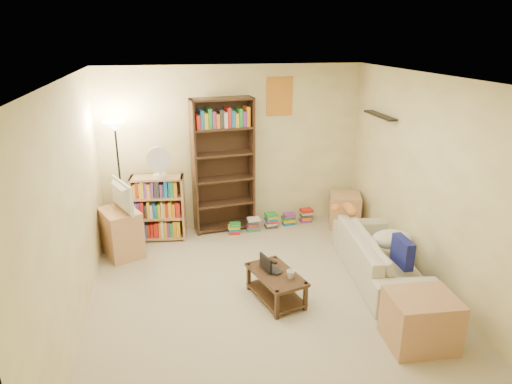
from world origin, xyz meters
TOP-DOWN VIEW (x-y plane):
  - room at (0.00, 0.01)m, footprint 4.50×4.54m
  - sofa at (1.55, 0.20)m, footprint 2.08×1.17m
  - navy_pillow at (1.60, -0.22)m, footprint 0.11×0.37m
  - cream_blanket at (1.69, 0.23)m, footprint 0.51×0.37m
  - tabby_cat at (1.38, 0.96)m, footprint 0.44×0.19m
  - coffee_table at (0.12, -0.09)m, footprint 0.62×0.86m
  - laptop at (0.12, 0.02)m, footprint 0.45×0.44m
  - laptop_screen at (0.02, -0.02)m, footprint 0.08×0.25m
  - mug at (0.26, -0.23)m, footprint 0.10×0.10m
  - tv_remote at (0.14, 0.18)m, footprint 0.11×0.14m
  - tv_stand at (-1.70, 1.45)m, footprint 0.65×0.74m
  - television at (-1.70, 1.45)m, footprint 0.77×0.61m
  - tall_bookshelf at (-0.19, 2.05)m, footprint 0.95×0.42m
  - short_bookshelf at (-1.18, 1.88)m, footprint 0.79×0.39m
  - desk_fan at (-1.13, 1.83)m, footprint 0.35×0.19m
  - floor_lamp at (-1.68, 1.83)m, footprint 0.31×0.31m
  - side_table at (1.70, 1.78)m, footprint 0.59×0.59m
  - end_cabinet at (1.33, -1.14)m, footprint 0.67×0.57m
  - book_stacks at (0.57, 1.95)m, footprint 1.41×0.38m

SIDE VIEW (x-z plane):
  - book_stacks at x=0.57m, z-range -0.02..0.23m
  - coffee_table at x=0.12m, z-range 0.04..0.38m
  - end_cabinet at x=1.33m, z-range 0.00..0.53m
  - side_table at x=1.70m, z-range 0.00..0.54m
  - sofa at x=1.55m, z-range 0.00..0.56m
  - tv_stand at x=-1.70m, z-range 0.00..0.66m
  - tv_remote at x=0.14m, z-range 0.34..0.36m
  - laptop at x=0.12m, z-range 0.34..0.37m
  - mug at x=0.26m, z-range 0.34..0.44m
  - laptop_screen at x=0.02m, z-range 0.36..0.53m
  - cream_blanket at x=1.69m, z-range 0.37..0.59m
  - short_bookshelf at x=-1.18m, z-range 0.00..0.97m
  - navy_pillow at x=1.60m, z-range 0.37..0.70m
  - tabby_cat at x=1.38m, z-range 0.56..0.71m
  - television at x=-1.70m, z-range 0.66..1.06m
  - tall_bookshelf at x=-0.19m, z-range 0.06..2.11m
  - desk_fan at x=-1.13m, z-range 0.98..1.43m
  - floor_lamp at x=-1.68m, z-range 0.54..2.34m
  - room at x=0.00m, z-range 0.36..2.88m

